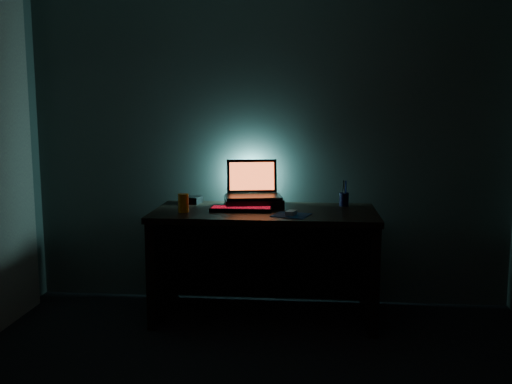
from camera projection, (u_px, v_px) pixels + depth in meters
room at (233, 157)px, 2.17m from camera, size 3.50×4.00×2.50m
desk at (265, 246)px, 3.93m from camera, size 1.50×0.70×0.75m
curtain at (3, 152)px, 3.74m from camera, size 0.06×0.65×2.30m
riser at (253, 202)px, 4.00m from camera, size 0.45×0.37×0.06m
laptop at (253, 188)px, 4.04m from camera, size 0.42×0.34×0.26m
keyboard at (241, 209)px, 3.82m from camera, size 0.41×0.13×0.03m
mousepad at (291, 215)px, 3.66m from camera, size 0.27×0.26×0.00m
mouse at (291, 213)px, 3.66m from camera, size 0.08×0.10×0.03m
pen_cup at (344, 199)px, 4.01m from camera, size 0.08×0.08×0.09m
juice_glass at (183, 203)px, 3.77m from camera, size 0.08×0.08×0.12m
router at (190, 200)px, 4.13m from camera, size 0.17×0.15×0.05m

